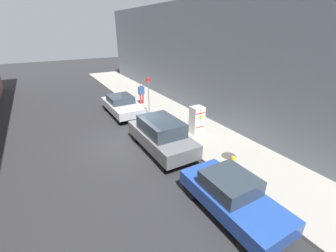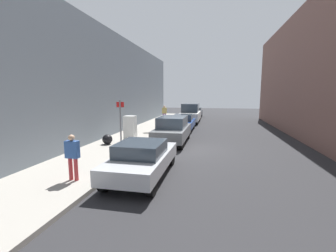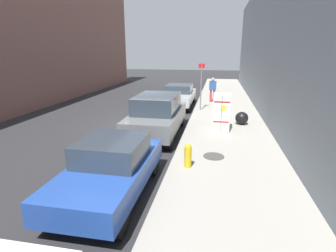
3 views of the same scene
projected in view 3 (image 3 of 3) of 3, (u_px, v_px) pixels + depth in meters
ground_plane at (142, 125)px, 13.15m from camera, size 80.00×80.00×0.00m
sidewalk_slab at (226, 128)px, 12.38m from camera, size 3.72×44.00×0.15m
building_facade_near at (308, 41)px, 10.77m from camera, size 2.35×39.60×7.90m
discarded_refrigerator at (221, 113)px, 11.39m from camera, size 0.73×0.66×1.66m
manhole_cover at (214, 156)px, 8.80m from camera, size 0.70×0.70×0.02m
street_sign_post at (201, 84)px, 15.34m from camera, size 0.36×0.07×2.79m
fire_hydrant at (188, 155)px, 7.91m from camera, size 0.22×0.22×0.74m
trash_bag at (242, 118)px, 12.58m from camera, size 0.61×0.61×0.61m
pedestrian_standing_near at (213, 88)px, 18.01m from camera, size 0.48×0.22×1.66m
parked_sedan_silver at (179, 95)px, 17.33m from camera, size 1.89×4.47×1.42m
parked_suv_gray at (157, 115)px, 11.36m from camera, size 1.93×4.56×1.76m
parked_hatchback_blue at (111, 168)px, 6.55m from camera, size 1.77×3.99×1.46m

